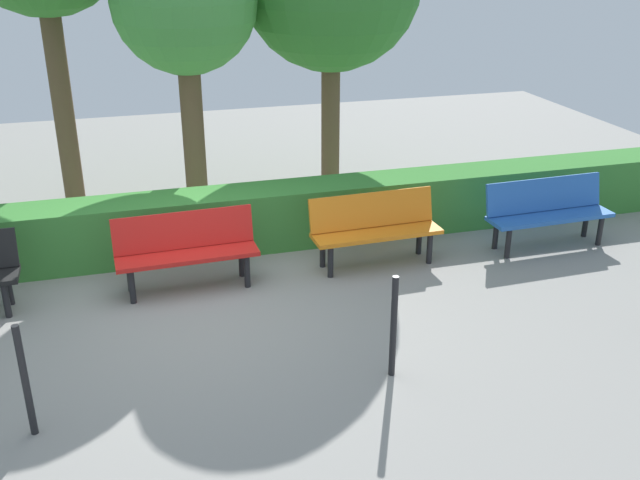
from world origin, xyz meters
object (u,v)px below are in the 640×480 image
(bench_red, at_px, (186,247))
(tree_mid, at_px, (184,5))
(bench_orange, at_px, (375,226))
(bench_blue, at_px, (548,210))

(bench_red, xyz_separation_m, tree_mid, (-0.41, -2.37, 2.39))
(bench_orange, height_order, tree_mid, tree_mid)
(bench_blue, height_order, bench_orange, same)
(bench_blue, distance_m, bench_red, 4.57)
(tree_mid, bearing_deg, bench_red, 80.14)
(bench_blue, bearing_deg, bench_red, -2.34)
(bench_orange, xyz_separation_m, bench_red, (2.26, 0.03, 0.00))
(bench_orange, relative_size, bench_red, 1.00)
(bench_blue, height_order, tree_mid, tree_mid)
(bench_red, relative_size, tree_mid, 0.41)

